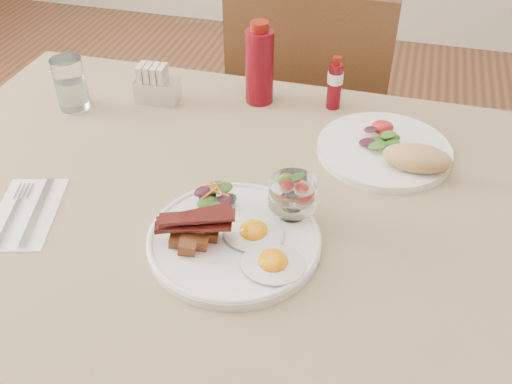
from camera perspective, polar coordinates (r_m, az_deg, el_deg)
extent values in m
cylinder|color=brown|center=(1.73, -16.55, 0.02)|extent=(0.06, 0.06, 0.71)
cube|color=brown|center=(1.03, -1.16, -1.49)|extent=(1.30, 0.85, 0.04)
cube|color=#8F7958|center=(1.02, -1.18, -0.58)|extent=(1.33, 0.88, 0.00)
cylinder|color=brown|center=(1.81, -1.38, -1.42)|extent=(0.04, 0.04, 0.45)
cylinder|color=brown|center=(1.77, 9.92, -3.40)|extent=(0.04, 0.04, 0.45)
cylinder|color=brown|center=(2.09, 1.43, 4.76)|extent=(0.04, 0.04, 0.45)
cylinder|color=brown|center=(2.05, 11.25, 3.17)|extent=(0.04, 0.04, 0.45)
cube|color=brown|center=(1.78, 5.78, 7.14)|extent=(0.42, 0.42, 0.03)
cube|color=brown|center=(1.49, 4.89, 10.93)|extent=(0.42, 0.03, 0.46)
cylinder|color=white|center=(0.92, -2.20, -4.87)|extent=(0.28, 0.28, 0.02)
ellipsoid|color=silver|center=(0.87, 1.71, -7.19)|extent=(0.12, 0.11, 0.01)
ellipsoid|color=orange|center=(0.86, 1.71, -6.91)|extent=(0.05, 0.05, 0.03)
ellipsoid|color=silver|center=(0.91, -0.24, -4.15)|extent=(0.12, 0.11, 0.01)
ellipsoid|color=orange|center=(0.91, -0.24, -3.86)|extent=(0.05, 0.05, 0.03)
cube|color=brown|center=(0.91, -6.52, -3.97)|extent=(0.03, 0.03, 0.02)
cube|color=brown|center=(0.89, -5.65, -4.88)|extent=(0.03, 0.03, 0.03)
cube|color=brown|center=(0.90, -7.92, -4.80)|extent=(0.02, 0.02, 0.02)
cube|color=brown|center=(0.91, -4.55, -4.15)|extent=(0.03, 0.03, 0.02)
cube|color=brown|center=(0.89, -6.83, -5.34)|extent=(0.03, 0.03, 0.03)
cube|color=brown|center=(0.92, -7.31, -3.59)|extent=(0.02, 0.02, 0.02)
cube|color=brown|center=(0.89, -5.78, -3.54)|extent=(0.03, 0.03, 0.02)
cube|color=#54120E|center=(0.89, -6.39, -3.18)|extent=(0.12, 0.06, 0.01)
cube|color=#54120E|center=(0.88, -6.24, -3.33)|extent=(0.12, 0.05, 0.01)
cube|color=#54120E|center=(0.89, -6.15, -2.38)|extent=(0.12, 0.08, 0.01)
cube|color=#54120E|center=(0.87, -5.93, -2.53)|extent=(0.12, 0.06, 0.01)
ellipsoid|color=#255316|center=(0.97, -4.16, -1.18)|extent=(0.04, 0.03, 0.01)
ellipsoid|color=#255316|center=(0.97, -2.97, -0.80)|extent=(0.04, 0.03, 0.01)
ellipsoid|color=#310F1E|center=(0.98, -4.89, -0.38)|extent=(0.03, 0.02, 0.01)
ellipsoid|color=#255316|center=(0.95, -4.13, -1.56)|extent=(0.04, 0.03, 0.01)
ellipsoid|color=#255316|center=(0.96, -4.97, -1.03)|extent=(0.04, 0.03, 0.01)
ellipsoid|color=#310F1E|center=(0.95, -3.10, -0.82)|extent=(0.03, 0.02, 0.01)
ellipsoid|color=#255316|center=(0.97, -4.11, 0.49)|extent=(0.04, 0.03, 0.01)
ellipsoid|color=#255316|center=(0.96, -3.26, 0.38)|extent=(0.03, 0.02, 0.01)
ellipsoid|color=#310F1E|center=(0.96, -5.42, 0.05)|extent=(0.03, 0.02, 0.01)
cylinder|color=#E55618|center=(0.95, -3.83, 0.36)|extent=(0.03, 0.03, 0.01)
cylinder|color=#E55618|center=(0.96, -4.54, 0.70)|extent=(0.04, 0.02, 0.01)
cylinder|color=#E55618|center=(0.94, -3.64, -0.06)|extent=(0.04, 0.01, 0.01)
cylinder|color=#E55618|center=(0.94, -4.65, -0.08)|extent=(0.02, 0.04, 0.01)
cylinder|color=white|center=(0.95, 3.60, -2.03)|extent=(0.04, 0.04, 0.01)
cylinder|color=white|center=(0.95, 3.63, -1.53)|extent=(0.02, 0.02, 0.01)
cylinder|color=white|center=(0.93, 3.70, -0.15)|extent=(0.08, 0.08, 0.05)
cylinder|color=beige|center=(0.94, 2.95, -0.33)|extent=(0.02, 0.02, 0.01)
cylinder|color=beige|center=(0.93, 4.51, -0.59)|extent=(0.02, 0.02, 0.01)
cylinder|color=beige|center=(0.94, 3.69, 0.33)|extent=(0.02, 0.02, 0.01)
cylinder|color=#95C93D|center=(0.93, 3.08, 0.87)|extent=(0.03, 0.03, 0.01)
cone|color=red|center=(0.91, 4.50, 0.33)|extent=(0.02, 0.02, 0.02)
cone|color=red|center=(0.91, 2.98, 0.66)|extent=(0.02, 0.02, 0.02)
cone|color=red|center=(0.92, 3.88, 1.51)|extent=(0.02, 0.02, 0.02)
ellipsoid|color=#2C7C31|center=(0.91, 4.01, 1.48)|extent=(0.02, 0.01, 0.00)
ellipsoid|color=#2C7C31|center=(0.91, 4.46, 1.67)|extent=(0.02, 0.01, 0.00)
cylinder|color=white|center=(1.15, 12.67, 4.13)|extent=(0.26, 0.26, 0.02)
ellipsoid|color=#255316|center=(1.14, 11.84, 4.99)|extent=(0.05, 0.04, 0.01)
ellipsoid|color=#255316|center=(1.15, 13.39, 5.26)|extent=(0.04, 0.03, 0.01)
ellipsoid|color=#310F1E|center=(1.13, 11.04, 4.95)|extent=(0.04, 0.03, 0.01)
ellipsoid|color=#255316|center=(1.11, 12.03, 4.56)|extent=(0.04, 0.04, 0.01)
ellipsoid|color=#255316|center=(1.12, 13.47, 4.73)|extent=(0.04, 0.03, 0.01)
ellipsoid|color=#310F1E|center=(1.16, 11.41, 6.17)|extent=(0.04, 0.03, 0.01)
ellipsoid|color=#255316|center=(1.14, 13.07, 5.62)|extent=(0.04, 0.03, 0.01)
ellipsoid|color=red|center=(1.17, 12.51, 6.14)|extent=(0.04, 0.04, 0.03)
ellipsoid|color=tan|center=(1.08, 15.84, 3.39)|extent=(0.14, 0.10, 0.05)
cylinder|color=#5F0510|center=(1.26, 0.34, 12.39)|extent=(0.07, 0.07, 0.16)
cylinder|color=maroon|center=(1.22, 0.36, 16.24)|extent=(0.04, 0.04, 0.02)
cylinder|color=#5F0510|center=(1.26, 7.86, 10.42)|extent=(0.03, 0.03, 0.10)
cylinder|color=silver|center=(1.25, 7.95, 11.27)|extent=(0.04, 0.04, 0.02)
cylinder|color=maroon|center=(1.23, 8.10, 12.85)|extent=(0.02, 0.02, 0.02)
cube|color=silver|center=(1.30, -9.80, 9.96)|extent=(0.10, 0.06, 0.05)
cube|color=beige|center=(1.30, -11.28, 11.26)|extent=(0.02, 0.04, 0.06)
cube|color=beige|center=(1.29, -10.62, 11.22)|extent=(0.02, 0.04, 0.06)
cube|color=beige|center=(1.29, -9.95, 11.18)|extent=(0.02, 0.04, 0.06)
cube|color=beige|center=(1.28, -9.28, 11.14)|extent=(0.02, 0.04, 0.06)
cylinder|color=white|center=(1.31, -18.06, 10.26)|extent=(0.07, 0.07, 0.11)
cylinder|color=silver|center=(1.32, -17.85, 9.36)|extent=(0.06, 0.06, 0.06)
cube|color=white|center=(1.06, -22.03, -1.96)|extent=(0.15, 0.21, 0.00)
cube|color=silver|center=(1.05, -21.02, -1.81)|extent=(0.06, 0.18, 0.00)
cube|color=silver|center=(1.04, -23.48, -2.82)|extent=(0.04, 0.12, 0.00)
cube|color=silver|center=(1.11, -22.72, 0.10)|extent=(0.01, 0.04, 0.00)
cube|color=silver|center=(1.10, -22.36, 0.11)|extent=(0.01, 0.04, 0.00)
cube|color=silver|center=(1.10, -21.99, 0.11)|extent=(0.01, 0.04, 0.00)
cube|color=silver|center=(1.10, -21.62, 0.11)|extent=(0.01, 0.04, 0.00)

